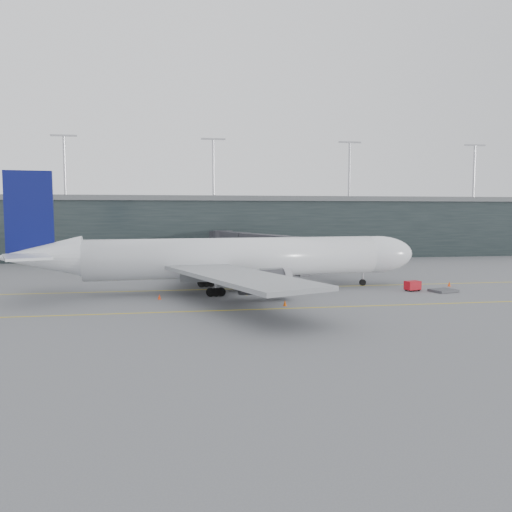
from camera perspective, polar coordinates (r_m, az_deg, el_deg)
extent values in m
plane|color=slate|center=(77.17, -5.80, -3.38)|extent=(320.00, 320.00, 0.00)
cube|color=gold|center=(73.22, -5.61, -3.82)|extent=(160.00, 0.25, 0.02)
cube|color=gold|center=(57.50, -4.61, -6.24)|extent=(160.00, 0.25, 0.02)
cube|color=gold|center=(97.33, -3.56, -1.63)|extent=(0.25, 60.00, 0.02)
cube|color=black|center=(134.37, -7.29, 3.15)|extent=(240.00, 35.00, 14.00)
cube|color=slate|center=(134.35, -7.33, 6.39)|extent=(240.00, 36.00, 1.20)
cylinder|color=#9E9EA3|center=(127.29, -21.03, 9.52)|extent=(0.60, 0.60, 14.00)
cylinder|color=#9E9EA3|center=(125.06, -4.89, 9.92)|extent=(0.60, 0.60, 14.00)
cylinder|color=#9E9EA3|center=(132.38, 10.62, 9.57)|extent=(0.60, 0.60, 14.00)
cylinder|color=#9E9EA3|center=(147.85, 23.65, 8.75)|extent=(0.60, 0.60, 14.00)
cylinder|color=white|center=(71.40, -2.35, -0.16)|extent=(41.97, 9.19, 5.61)
ellipsoid|color=white|center=(78.95, 13.62, 0.20)|extent=(12.23, 6.61, 5.61)
cone|color=white|center=(70.76, -23.26, -0.09)|extent=(10.39, 6.23, 5.39)
cube|color=gray|center=(71.45, -3.05, -1.91)|extent=(14.82, 5.76, 1.81)
cube|color=black|center=(80.54, 15.80, 0.89)|extent=(2.22, 2.88, 0.72)
cube|color=gray|center=(57.29, -2.13, -2.33)|extent=(17.00, 27.43, 0.50)
cylinder|color=#393A3F|center=(63.77, 0.84, -2.98)|extent=(6.59, 3.70, 3.17)
cube|color=gray|center=(84.79, -6.08, 0.02)|extent=(13.02, 27.33, 0.50)
cylinder|color=#393A3F|center=(80.39, -2.33, -1.33)|extent=(6.59, 3.70, 3.17)
cube|color=#0A0F53|center=(70.76, -24.51, 4.49)|extent=(5.90, 0.96, 10.86)
cube|color=white|center=(65.99, -24.73, -0.08)|extent=(7.46, 9.36, 0.32)
cube|color=white|center=(75.77, -23.36, 0.56)|extent=(6.32, 8.89, 0.32)
cylinder|color=black|center=(78.40, 12.09, -2.97)|extent=(1.02, 0.45, 1.00)
cylinder|color=#9E9EA3|center=(78.31, 12.09, -2.48)|extent=(0.27, 0.27, 2.35)
cylinder|color=black|center=(67.01, -4.61, -4.13)|extent=(1.21, 0.55, 1.18)
cylinder|color=black|center=(75.51, -5.71, -3.11)|extent=(1.21, 0.55, 1.18)
cube|color=#2F2F34|center=(80.71, 9.53, 0.85)|extent=(4.72, 4.96, 3.06)
cube|color=#2F2F34|center=(87.77, 5.67, 1.22)|extent=(7.85, 14.21, 2.73)
cube|color=#2F2F34|center=(99.50, 0.76, 1.68)|extent=(8.11, 14.31, 2.84)
cube|color=#2F2F34|center=(111.80, -3.09, 2.04)|extent=(8.36, 14.41, 2.95)
cylinder|color=#9E9EA3|center=(88.67, 5.36, -0.94)|extent=(0.55, 0.55, 4.16)
cube|color=#393A3F|center=(88.86, 5.35, -2.03)|extent=(2.64, 2.34, 0.77)
cylinder|color=#2F2F34|center=(119.69, 3.31, 2.23)|extent=(4.37, 4.37, 3.28)
cylinder|color=#2F2F34|center=(119.91, 3.30, 0.56)|extent=(1.97, 1.97, 3.94)
cube|color=#AE0C16|center=(74.89, 17.46, -3.22)|extent=(2.36, 1.81, 1.24)
cylinder|color=black|center=(74.12, 17.24, -3.78)|extent=(0.40, 0.23, 0.38)
cylinder|color=black|center=(75.12, 18.13, -3.69)|extent=(0.40, 0.23, 0.38)
cylinder|color=black|center=(74.84, 16.77, -3.68)|extent=(0.40, 0.23, 0.38)
cylinder|color=black|center=(75.83, 17.65, -3.59)|extent=(0.40, 0.23, 0.38)
cube|color=#3B3C40|center=(75.50, 20.63, -3.71)|extent=(3.99, 3.53, 0.34)
cube|color=#393A3F|center=(87.31, -9.66, -2.37)|extent=(1.85, 1.52, 0.18)
cube|color=silver|center=(87.21, -9.67, -1.85)|extent=(1.49, 1.41, 1.33)
cube|color=navy|center=(87.13, -9.68, -1.39)|extent=(1.54, 1.46, 0.07)
cube|color=#393A3F|center=(88.56, -6.93, -2.21)|extent=(2.25, 1.81, 0.22)
cube|color=#B4B8C1|center=(88.44, -6.93, -1.57)|extent=(1.80, 1.69, 1.66)
cube|color=navy|center=(88.35, -6.94, -1.01)|extent=(1.86, 1.75, 0.09)
cube|color=#393A3F|center=(88.52, -7.26, -2.22)|extent=(2.53, 2.20, 0.22)
cube|color=silver|center=(88.40, -7.27, -1.58)|extent=(2.08, 1.99, 1.65)
cube|color=navy|center=(88.31, -7.27, -1.03)|extent=(2.14, 2.06, 0.09)
cone|color=#FC470E|center=(81.31, 21.21, -2.99)|extent=(0.49, 0.49, 0.78)
cone|color=#DF540C|center=(60.19, 3.33, -5.38)|extent=(0.46, 0.46, 0.73)
cone|color=#CB430B|center=(90.44, 0.16, -1.89)|extent=(0.48, 0.48, 0.76)
cone|color=red|center=(65.78, -10.99, -4.59)|extent=(0.44, 0.44, 0.70)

